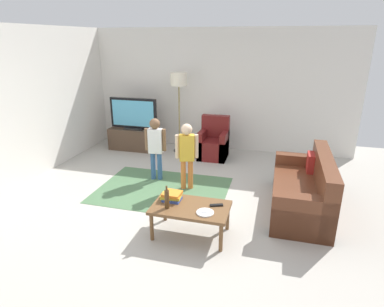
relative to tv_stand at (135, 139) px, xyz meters
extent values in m
plane|color=#B2ADA3|center=(1.83, -2.30, -0.24)|extent=(7.80, 7.80, 0.00)
cube|color=silver|center=(1.83, 0.70, 1.11)|extent=(6.00, 0.12, 2.70)
cube|color=silver|center=(-1.17, -2.30, 1.11)|extent=(0.12, 6.00, 2.70)
cube|color=#4C724C|center=(1.35, -1.88, -0.24)|extent=(2.20, 1.60, 0.01)
cube|color=#4C3828|center=(0.00, 0.00, 0.01)|extent=(1.20, 0.44, 0.50)
cube|color=black|center=(0.00, -0.05, -0.14)|extent=(1.10, 0.32, 0.03)
cube|color=black|center=(0.00, -0.02, 0.27)|extent=(0.44, 0.28, 0.03)
cube|color=black|center=(0.00, -0.02, 0.63)|extent=(1.10, 0.07, 0.68)
cube|color=#59B2D8|center=(0.00, -0.06, 0.63)|extent=(1.00, 0.01, 0.58)
cube|color=brown|center=(3.59, -1.94, -0.03)|extent=(0.80, 1.80, 0.42)
cube|color=brown|center=(3.89, -1.94, 0.19)|extent=(0.20, 1.80, 0.86)
cube|color=brown|center=(3.59, -2.74, 0.06)|extent=(0.80, 0.20, 0.60)
cube|color=brown|center=(3.59, -1.14, 0.06)|extent=(0.80, 0.20, 0.60)
cube|color=#B22823|center=(3.74, -1.39, 0.32)|extent=(0.10, 0.32, 0.32)
cube|color=maroon|center=(1.87, -0.10, -0.03)|extent=(0.60, 0.60, 0.42)
cube|color=maroon|center=(1.87, 0.12, 0.21)|extent=(0.60, 0.16, 0.90)
cube|color=maroon|center=(1.63, -0.10, 0.06)|extent=(0.12, 0.60, 0.60)
cube|color=maroon|center=(2.11, -0.10, 0.06)|extent=(0.12, 0.60, 0.60)
cylinder|color=#262626|center=(1.03, 0.15, -0.23)|extent=(0.28, 0.28, 0.02)
cylinder|color=#99844C|center=(1.03, 0.15, 0.52)|extent=(0.03, 0.03, 1.50)
cylinder|color=silver|center=(1.03, 0.15, 1.40)|extent=(0.36, 0.36, 0.28)
cylinder|color=#33598C|center=(1.03, -1.48, 0.02)|extent=(0.09, 0.09, 0.52)
cylinder|color=#33598C|center=(1.16, -1.47, 0.02)|extent=(0.09, 0.09, 0.52)
cube|color=white|center=(1.09, -1.47, 0.50)|extent=(0.26, 0.16, 0.45)
sphere|color=brown|center=(1.09, -1.47, 0.81)|extent=(0.19, 0.19, 0.19)
cylinder|color=brown|center=(0.94, -1.49, 0.52)|extent=(0.07, 0.07, 0.40)
cylinder|color=brown|center=(1.25, -1.46, 0.52)|extent=(0.07, 0.07, 0.40)
cylinder|color=orange|center=(1.68, -1.72, 0.02)|extent=(0.09, 0.09, 0.52)
cylinder|color=orange|center=(1.80, -1.68, 0.02)|extent=(0.09, 0.09, 0.52)
cube|color=gold|center=(1.74, -1.70, 0.50)|extent=(0.28, 0.21, 0.45)
sphere|color=beige|center=(1.74, -1.70, 0.82)|extent=(0.19, 0.19, 0.19)
cylinder|color=beige|center=(1.59, -1.75, 0.52)|extent=(0.07, 0.07, 0.40)
cylinder|color=beige|center=(1.89, -1.65, 0.52)|extent=(0.07, 0.07, 0.40)
cube|color=brown|center=(2.18, -3.04, 0.16)|extent=(1.00, 0.60, 0.04)
cylinder|color=brown|center=(1.73, -3.29, -0.05)|extent=(0.05, 0.05, 0.38)
cylinder|color=brown|center=(2.63, -3.29, -0.05)|extent=(0.05, 0.05, 0.38)
cylinder|color=brown|center=(1.73, -2.79, -0.05)|extent=(0.05, 0.05, 0.38)
cylinder|color=brown|center=(2.63, -2.79, -0.05)|extent=(0.05, 0.05, 0.38)
cube|color=#334CA5|center=(1.89, -2.94, 0.19)|extent=(0.24, 0.19, 0.03)
cube|color=yellow|center=(1.87, -2.92, 0.22)|extent=(0.28, 0.21, 0.04)
cube|color=orange|center=(1.89, -2.93, 0.26)|extent=(0.25, 0.23, 0.04)
cylinder|color=#4C3319|center=(1.90, -3.16, 0.30)|extent=(0.06, 0.06, 0.25)
cylinder|color=#4C3319|center=(1.90, -3.16, 0.45)|extent=(0.02, 0.02, 0.06)
cube|color=black|center=(2.50, -2.94, 0.19)|extent=(0.18, 0.11, 0.02)
cylinder|color=white|center=(2.40, -3.16, 0.18)|extent=(0.22, 0.22, 0.02)
cube|color=silver|center=(2.42, -3.16, 0.19)|extent=(0.14, 0.08, 0.01)
camera|label=1|loc=(3.17, -6.61, 2.23)|focal=30.28mm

